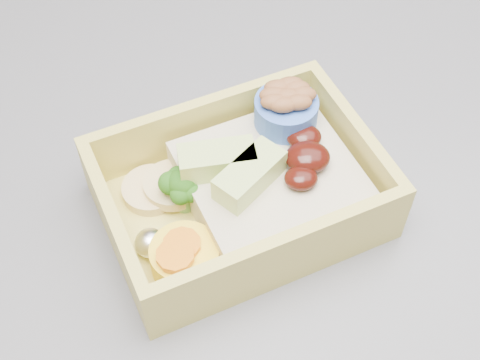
{
  "coord_description": "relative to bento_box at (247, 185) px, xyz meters",
  "views": [
    {
      "loc": [
        -0.21,
        -0.42,
        1.33
      ],
      "look_at": [
        -0.19,
        -0.14,
        0.96
      ],
      "focal_mm": 50.0,
      "sensor_mm": 36.0,
      "label": 1
    }
  ],
  "objects": [
    {
      "name": "bento_box",
      "position": [
        0.0,
        0.0,
        0.0
      ],
      "size": [
        0.23,
        0.2,
        0.07
      ],
      "rotation": [
        0.0,
        0.0,
        0.37
      ],
      "color": "#D1C156",
      "rests_on": "island"
    }
  ]
}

